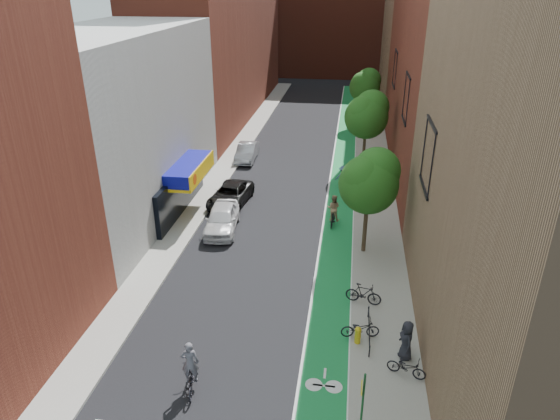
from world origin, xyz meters
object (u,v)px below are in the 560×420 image
at_px(cyclist_lane_far, 343,180).
at_px(fire_hydrant, 358,334).
at_px(parked_car_white, 222,219).
at_px(parked_car_black, 230,195).
at_px(cyclist_lane_near, 333,212).
at_px(cyclist_lead, 190,374).
at_px(pedestrian, 406,340).
at_px(parked_car_silver, 247,152).
at_px(cyclist_lane_mid, 350,192).

distance_m(cyclist_lane_far, fire_hydrant, 17.59).
height_order(parked_car_white, parked_car_black, parked_car_white).
bearing_deg(cyclist_lane_near, fire_hydrant, 104.68).
bearing_deg(fire_hydrant, cyclist_lead, -151.20).
relative_size(parked_car_white, pedestrian, 2.62).
bearing_deg(parked_car_silver, cyclist_lead, -84.47).
bearing_deg(parked_car_silver, cyclist_lane_near, -56.93).
relative_size(cyclist_lead, cyclist_lane_mid, 1.07).
distance_m(cyclist_lane_mid, pedestrian, 16.44).
xyz_separation_m(parked_car_white, cyclist_lane_far, (7.44, 7.55, 0.11)).
relative_size(cyclist_lead, pedestrian, 1.23).
xyz_separation_m(parked_car_white, parked_car_silver, (-1.21, 13.59, -0.07)).
relative_size(parked_car_black, cyclist_lane_far, 2.46).
distance_m(parked_car_white, cyclist_lead, 13.74).
distance_m(parked_car_white, cyclist_lane_far, 10.60).
bearing_deg(cyclist_lead, fire_hydrant, -165.04).
distance_m(parked_car_black, cyclist_lead, 17.80).
bearing_deg(parked_car_silver, parked_car_black, -86.95).
height_order(cyclist_lane_near, cyclist_lane_far, cyclist_lane_near).
xyz_separation_m(parked_car_silver, cyclist_lead, (3.41, -27.15, 0.02)).
bearing_deg(parked_car_white, cyclist_lane_near, 7.77).
bearing_deg(cyclist_lane_far, parked_car_white, 34.02).
bearing_deg(fire_hydrant, cyclist_lane_near, 98.14).
distance_m(parked_car_white, pedestrian, 15.10).
relative_size(parked_car_black, pedestrian, 2.76).
height_order(cyclist_lane_mid, cyclist_lane_far, cyclist_lane_mid).
height_order(parked_car_silver, cyclist_lead, cyclist_lead).
relative_size(pedestrian, fire_hydrant, 2.20).
relative_size(parked_car_black, cyclist_lead, 2.25).
xyz_separation_m(parked_car_black, cyclist_lane_near, (7.44, -2.34, 0.23)).
xyz_separation_m(parked_car_silver, cyclist_lane_near, (8.23, -11.88, 0.19)).
relative_size(parked_car_black, fire_hydrant, 6.07).
xyz_separation_m(parked_car_silver, pedestrian, (11.89, -24.25, 0.32)).
height_order(cyclist_lead, cyclist_lane_mid, cyclist_lead).
bearing_deg(parked_car_silver, fire_hydrant, -68.86).
bearing_deg(parked_car_white, cyclist_lane_mid, 28.68).
bearing_deg(cyclist_lead, parked_car_white, -94.60).
bearing_deg(cyclist_lane_near, pedestrian, 113.03).
relative_size(parked_car_white, cyclist_lane_far, 2.33).
height_order(parked_car_silver, cyclist_lane_mid, cyclist_lane_mid).
distance_m(parked_car_white, fire_hydrant, 13.25).
distance_m(cyclist_lead, cyclist_lane_far, 21.75).
distance_m(parked_car_silver, cyclist_lane_mid, 12.26).
height_order(parked_car_white, pedestrian, pedestrian).
bearing_deg(cyclist_lane_mid, parked_car_white, 29.57).
distance_m(parked_car_black, fire_hydrant, 16.74).
xyz_separation_m(cyclist_lead, cyclist_lane_far, (5.23, 21.11, 0.16)).
xyz_separation_m(parked_car_black, cyclist_lead, (2.63, -17.61, 0.06)).
bearing_deg(parked_car_white, fire_hydrant, -54.91).
relative_size(cyclist_lead, cyclist_lane_near, 1.05).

